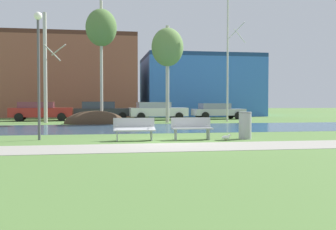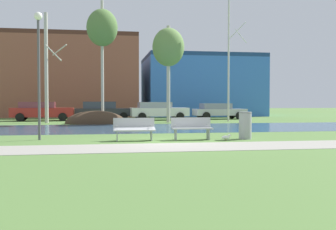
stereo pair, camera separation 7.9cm
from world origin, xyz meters
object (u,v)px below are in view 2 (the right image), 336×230
bench_left (134,128)px  parked_wagon_fourth_silver (218,111)px  parked_hatch_third_white (158,110)px  bench_right (192,128)px  trash_bin (245,125)px  parked_sedan_second_dark (103,110)px  streetlamp (39,54)px  seagull (226,137)px  parked_van_nearest_red (41,111)px

bench_left → parked_wagon_fourth_silver: size_ratio=0.36×
bench_left → parked_wagon_fourth_silver: parked_wagon_fourth_silver is taller
bench_left → parked_hatch_third_white: 16.75m
bench_right → trash_bin: size_ratio=1.48×
bench_right → trash_bin: (2.19, -0.05, 0.09)m
parked_hatch_third_white → parked_wagon_fourth_silver: 5.41m
parked_sedan_second_dark → parked_wagon_fourth_silver: bearing=-0.9°
bench_right → parked_hatch_third_white: (0.89, 16.45, 0.31)m
trash_bin → parked_hatch_third_white: size_ratio=0.23×
streetlamp → parked_wagon_fourth_silver: size_ratio=1.11×
trash_bin → parked_hatch_third_white: parked_hatch_third_white is taller
bench_right → parked_hatch_third_white: parked_hatch_third_white is taller
trash_bin → parked_sedan_second_dark: (-5.75, 17.54, 0.22)m
streetlamp → seagull: bearing=-11.1°
trash_bin → streetlamp: bearing=173.6°
bench_left → bench_right: same height
seagull → parked_hatch_third_white: parked_hatch_third_white is taller
bench_left → parked_van_nearest_red: 17.72m
parked_hatch_third_white → parked_van_nearest_red: bearing=178.6°
parked_sedan_second_dark → bench_left: bearing=-85.8°
bench_left → parked_sedan_second_dark: size_ratio=0.34×
bench_right → bench_left: bearing=180.0°
bench_right → trash_bin: 2.19m
bench_left → parked_wagon_fourth_silver: (8.49, 17.34, 0.25)m
parked_van_nearest_red → parked_wagon_fourth_silver: bearing=2.6°
bench_right → parked_wagon_fourth_silver: bearing=70.3°
streetlamp → parked_sedan_second_dark: bearing=82.0°
seagull → bench_right: bearing=156.2°
bench_right → parked_van_nearest_red: (-8.26, 16.67, 0.32)m
seagull → parked_van_nearest_red: size_ratio=0.08×
bench_right → parked_wagon_fourth_silver: parked_wagon_fourth_silver is taller
bench_right → streetlamp: 6.64m
parked_sedan_second_dark → parked_hatch_third_white: 4.57m
parked_van_nearest_red → parked_wagon_fourth_silver: size_ratio=1.07×
bench_left → parked_wagon_fourth_silver: bearing=63.9°
bench_right → seagull: 1.40m
seagull → parked_wagon_fourth_silver: bearing=74.4°
streetlamp → parked_van_nearest_red: (-2.35, 15.81, -2.57)m
bench_right → parked_sedan_second_dark: bearing=101.5°
bench_right → parked_van_nearest_red: parked_van_nearest_red is taller
trash_bin → parked_hatch_third_white: 16.54m
parked_wagon_fourth_silver → seagull: bearing=-105.6°
bench_left → seagull: (3.51, -0.55, -0.34)m
trash_bin → seagull: size_ratio=2.77×
seagull → parked_sedan_second_dark: parked_sedan_second_dark is taller
parked_van_nearest_red → parked_hatch_third_white: (9.15, -0.22, -0.01)m
streetlamp → parked_wagon_fourth_silver: 20.64m
bench_right → parked_wagon_fourth_silver: 18.42m
streetlamp → parked_hatch_third_white: size_ratio=1.06×
parked_sedan_second_dark → parked_wagon_fourth_silver: 9.79m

